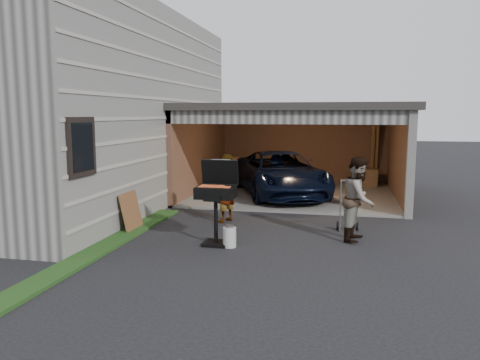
% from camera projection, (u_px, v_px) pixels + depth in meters
% --- Properties ---
extents(ground, '(80.00, 80.00, 0.00)m').
position_uv_depth(ground, '(222.00, 248.00, 9.15)').
color(ground, black).
rests_on(ground, ground).
extents(house, '(7.00, 11.00, 5.50)m').
position_uv_depth(house, '(61.00, 109.00, 13.93)').
color(house, '#474744').
rests_on(house, ground).
extents(groundcover_strip, '(0.50, 8.00, 0.06)m').
position_uv_depth(groundcover_strip, '(91.00, 254.00, 8.67)').
color(groundcover_strip, '#193814').
rests_on(groundcover_strip, ground).
extents(garage, '(6.80, 6.30, 2.90)m').
position_uv_depth(garage, '(297.00, 137.00, 15.30)').
color(garage, '#605E59').
rests_on(garage, ground).
extents(minivan, '(3.99, 5.42, 1.37)m').
position_uv_depth(minivan, '(280.00, 175.00, 14.75)').
color(minivan, black).
rests_on(minivan, ground).
extents(woman, '(0.59, 0.71, 1.66)m').
position_uv_depth(woman, '(225.00, 188.00, 11.27)').
color(woman, '#A1B2CA').
rests_on(woman, ground).
extents(man, '(0.84, 0.98, 1.74)m').
position_uv_depth(man, '(359.00, 199.00, 9.62)').
color(man, '#4D291E').
rests_on(man, ground).
extents(bbq_grill, '(0.76, 0.66, 1.69)m').
position_uv_depth(bbq_grill, '(216.00, 195.00, 9.29)').
color(bbq_grill, black).
rests_on(bbq_grill, ground).
extents(propane_tank, '(0.29, 0.29, 0.39)m').
position_uv_depth(propane_tank, '(230.00, 237.00, 9.20)').
color(propane_tank, silver).
rests_on(propane_tank, ground).
extents(plywood_panel, '(0.22, 0.79, 0.87)m').
position_uv_depth(plywood_panel, '(131.00, 212.00, 10.46)').
color(plywood_panel, brown).
rests_on(plywood_panel, ground).
extents(hand_truck, '(0.48, 0.36, 1.16)m').
position_uv_depth(hand_truck, '(347.00, 221.00, 10.49)').
color(hand_truck, slate).
rests_on(hand_truck, ground).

